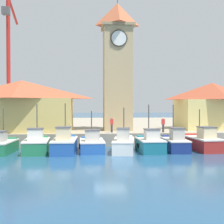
{
  "coord_description": "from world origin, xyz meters",
  "views": [
    {
      "loc": [
        -1.89,
        -24.79,
        4.24
      ],
      "look_at": [
        0.84,
        8.79,
        3.5
      ],
      "focal_mm": 50.0,
      "sensor_mm": 36.0,
      "label": 1
    }
  ],
  "objects_px": {
    "clock_tower": "(117,64)",
    "dock_worker_near_tower": "(112,124)",
    "fishing_boat_mid_left": "(92,144)",
    "fishing_boat_mid_right": "(150,144)",
    "fishing_boat_right_inner": "(175,143)",
    "warehouse_right": "(212,105)",
    "fishing_boat_far_left": "(1,145)",
    "warehouse_left": "(22,105)",
    "fishing_boat_center": "(124,144)",
    "dock_worker_along_quay": "(163,124)",
    "fishing_boat_left_outer": "(36,144)",
    "port_crane_near": "(9,75)",
    "fishing_boat_right_outer": "(203,142)",
    "fishing_boat_left_inner": "(65,144)"
  },
  "relations": [
    {
      "from": "fishing_boat_far_left",
      "to": "warehouse_left",
      "type": "distance_m",
      "value": 8.51
    },
    {
      "from": "fishing_boat_mid_left",
      "to": "fishing_boat_mid_right",
      "type": "relative_size",
      "value": 1.05
    },
    {
      "from": "fishing_boat_center",
      "to": "dock_worker_along_quay",
      "type": "xyz_separation_m",
      "value": [
        4.82,
        4.72,
        1.43
      ]
    },
    {
      "from": "fishing_boat_mid_right",
      "to": "fishing_boat_right_outer",
      "type": "bearing_deg",
      "value": 7.57
    },
    {
      "from": "fishing_boat_left_outer",
      "to": "fishing_boat_mid_right",
      "type": "height_order",
      "value": "fishing_boat_left_outer"
    },
    {
      "from": "fishing_boat_right_inner",
      "to": "warehouse_right",
      "type": "xyz_separation_m",
      "value": [
        7.26,
        8.93,
        3.5
      ]
    },
    {
      "from": "fishing_boat_far_left",
      "to": "port_crane_near",
      "type": "xyz_separation_m",
      "value": [
        -3.69,
        17.92,
        7.92
      ]
    },
    {
      "from": "fishing_boat_left_inner",
      "to": "warehouse_left",
      "type": "bearing_deg",
      "value": 124.48
    },
    {
      "from": "fishing_boat_right_outer",
      "to": "dock_worker_near_tower",
      "type": "relative_size",
      "value": 3.27
    },
    {
      "from": "fishing_boat_left_inner",
      "to": "dock_worker_along_quay",
      "type": "bearing_deg",
      "value": 24.38
    },
    {
      "from": "fishing_boat_mid_left",
      "to": "port_crane_near",
      "type": "distance_m",
      "value": 22.4
    },
    {
      "from": "fishing_boat_center",
      "to": "fishing_boat_right_inner",
      "type": "xyz_separation_m",
      "value": [
        4.87,
        0.47,
        -0.02
      ]
    },
    {
      "from": "fishing_boat_far_left",
      "to": "clock_tower",
      "type": "height_order",
      "value": "clock_tower"
    },
    {
      "from": "fishing_boat_center",
      "to": "clock_tower",
      "type": "xyz_separation_m",
      "value": [
        0.26,
        8.22,
        8.32
      ]
    },
    {
      "from": "fishing_boat_left_inner",
      "to": "port_crane_near",
      "type": "distance_m",
      "value": 21.58
    },
    {
      "from": "fishing_boat_left_outer",
      "to": "warehouse_right",
      "type": "bearing_deg",
      "value": 24.72
    },
    {
      "from": "fishing_boat_right_outer",
      "to": "port_crane_near",
      "type": "bearing_deg",
      "value": 141.86
    },
    {
      "from": "fishing_boat_mid_left",
      "to": "fishing_boat_mid_right",
      "type": "xyz_separation_m",
      "value": [
        5.28,
        -0.61,
        0.05
      ]
    },
    {
      "from": "fishing_boat_mid_left",
      "to": "fishing_boat_center",
      "type": "height_order",
      "value": "fishing_boat_center"
    },
    {
      "from": "fishing_boat_left_inner",
      "to": "fishing_boat_center",
      "type": "distance_m",
      "value": 5.3
    },
    {
      "from": "fishing_boat_right_inner",
      "to": "warehouse_right",
      "type": "relative_size",
      "value": 0.55
    },
    {
      "from": "fishing_boat_left_outer",
      "to": "warehouse_right",
      "type": "height_order",
      "value": "warehouse_right"
    },
    {
      "from": "fishing_boat_left_inner",
      "to": "fishing_boat_right_outer",
      "type": "distance_m",
      "value": 12.92
    },
    {
      "from": "fishing_boat_mid_left",
      "to": "port_crane_near",
      "type": "bearing_deg",
      "value": 123.71
    },
    {
      "from": "fishing_boat_mid_left",
      "to": "port_crane_near",
      "type": "height_order",
      "value": "port_crane_near"
    },
    {
      "from": "fishing_boat_center",
      "to": "dock_worker_along_quay",
      "type": "relative_size",
      "value": 3.18
    },
    {
      "from": "fishing_boat_mid_left",
      "to": "fishing_boat_center",
      "type": "relative_size",
      "value": 0.87
    },
    {
      "from": "fishing_boat_center",
      "to": "fishing_boat_mid_right",
      "type": "height_order",
      "value": "fishing_boat_mid_right"
    },
    {
      "from": "fishing_boat_center",
      "to": "fishing_boat_right_outer",
      "type": "distance_m",
      "value": 7.64
    },
    {
      "from": "dock_worker_near_tower",
      "to": "clock_tower",
      "type": "bearing_deg",
      "value": 73.29
    },
    {
      "from": "port_crane_near",
      "to": "warehouse_left",
      "type": "bearing_deg",
      "value": -69.07
    },
    {
      "from": "fishing_boat_right_outer",
      "to": "fishing_boat_center",
      "type": "bearing_deg",
      "value": -174.93
    },
    {
      "from": "fishing_boat_center",
      "to": "dock_worker_along_quay",
      "type": "distance_m",
      "value": 6.89
    },
    {
      "from": "fishing_boat_left_outer",
      "to": "fishing_boat_right_outer",
      "type": "height_order",
      "value": "fishing_boat_left_outer"
    },
    {
      "from": "clock_tower",
      "to": "warehouse_right",
      "type": "height_order",
      "value": "clock_tower"
    },
    {
      "from": "fishing_boat_left_inner",
      "to": "dock_worker_along_quay",
      "type": "xyz_separation_m",
      "value": [
        10.11,
        4.58,
        1.39
      ]
    },
    {
      "from": "fishing_boat_mid_left",
      "to": "dock_worker_near_tower",
      "type": "xyz_separation_m",
      "value": [
        2.2,
        4.58,
        1.49
      ]
    },
    {
      "from": "fishing_boat_center",
      "to": "fishing_boat_right_inner",
      "type": "height_order",
      "value": "fishing_boat_right_inner"
    },
    {
      "from": "fishing_boat_mid_left",
      "to": "fishing_boat_center",
      "type": "xyz_separation_m",
      "value": [
        2.86,
        -0.59,
        0.06
      ]
    },
    {
      "from": "fishing_boat_left_inner",
      "to": "fishing_boat_right_inner",
      "type": "distance_m",
      "value": 10.17
    },
    {
      "from": "fishing_boat_left_inner",
      "to": "dock_worker_along_quay",
      "type": "distance_m",
      "value": 11.19
    },
    {
      "from": "fishing_boat_center",
      "to": "fishing_boat_right_outer",
      "type": "xyz_separation_m",
      "value": [
        7.61,
        0.68,
        0.02
      ]
    },
    {
      "from": "fishing_boat_right_inner",
      "to": "port_crane_near",
      "type": "bearing_deg",
      "value": 137.79
    },
    {
      "from": "fishing_boat_left_inner",
      "to": "fishing_boat_right_inner",
      "type": "xyz_separation_m",
      "value": [
        10.17,
        0.34,
        -0.06
      ]
    },
    {
      "from": "fishing_boat_far_left",
      "to": "warehouse_left",
      "type": "bearing_deg",
      "value": 88.46
    },
    {
      "from": "clock_tower",
      "to": "dock_worker_near_tower",
      "type": "height_order",
      "value": "clock_tower"
    },
    {
      "from": "port_crane_near",
      "to": "fishing_boat_far_left",
      "type": "bearing_deg",
      "value": -78.37
    },
    {
      "from": "port_crane_near",
      "to": "fishing_boat_left_outer",
      "type": "bearing_deg",
      "value": -69.38
    },
    {
      "from": "fishing_boat_left_inner",
      "to": "fishing_boat_right_inner",
      "type": "height_order",
      "value": "fishing_boat_left_inner"
    },
    {
      "from": "fishing_boat_left_inner",
      "to": "fishing_boat_left_outer",
      "type": "bearing_deg",
      "value": 177.87
    }
  ]
}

